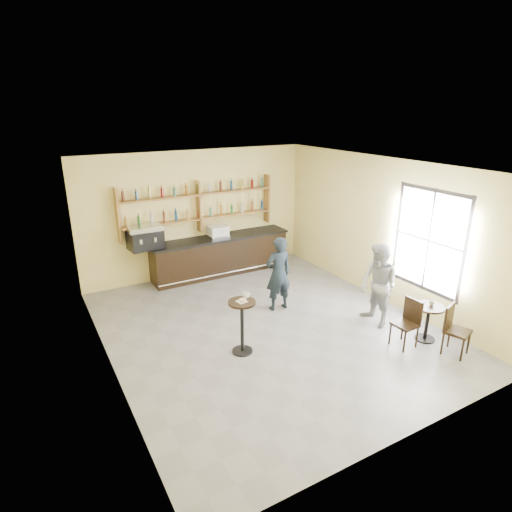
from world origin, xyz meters
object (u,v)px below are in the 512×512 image
chair_south (458,331)px  bar_counter (221,255)px  patron_second (378,286)px  chair_west (405,324)px  cafe_table (427,323)px  espresso_machine (145,237)px  pedestal_table (242,327)px  man_main (278,274)px  pastry_case (218,232)px

chair_south → bar_counter: bearing=91.0°
chair_south → patron_second: patron_second is taller
chair_west → cafe_table: bearing=83.1°
cafe_table → patron_second: bearing=113.0°
espresso_machine → chair_west: bearing=-62.4°
pedestal_table → chair_south: bearing=-30.5°
bar_counter → pedestal_table: size_ratio=3.71×
pedestal_table → chair_south: 3.82m
espresso_machine → bar_counter: bearing=-6.1°
bar_counter → cafe_table: (1.94, -5.02, -0.15)m
man_main → pastry_case: bearing=-81.4°
espresso_machine → chair_west: (3.32, -4.97, -0.83)m
espresso_machine → pedestal_table: espresso_machine is taller
pedestal_table → patron_second: 2.89m
cafe_table → pastry_case: bearing=111.6°
pastry_case → chair_west: 5.23m
espresso_machine → pastry_case: (1.88, 0.00, -0.13)m
bar_counter → man_main: (0.19, -2.53, 0.32)m
pastry_case → pedestal_table: pastry_case is taller
chair_south → cafe_table: bearing=76.3°
espresso_machine → pedestal_table: 3.82m
pastry_case → pedestal_table: size_ratio=0.49×
man_main → espresso_machine: bearing=-46.9°
pedestal_table → patron_second: (2.84, -0.41, 0.35)m
man_main → patron_second: (1.35, -1.56, 0.02)m
pastry_case → chair_south: size_ratio=0.54×
bar_counter → cafe_table: bearing=-68.9°
chair_west → patron_second: size_ratio=0.54×
bar_counter → patron_second: size_ratio=2.20×
bar_counter → espresso_machine: (-1.94, 0.00, 0.78)m
pedestal_table → patron_second: bearing=-8.2°
bar_counter → man_main: 2.56m
bar_counter → chair_west: 5.16m
pedestal_table → chair_west: 2.98m
cafe_table → man_main: bearing=125.0°
pedestal_table → patron_second: size_ratio=0.59×
cafe_table → patron_second: size_ratio=0.42×
pastry_case → chair_south: pastry_case is taller
pastry_case → cafe_table: (1.99, -5.02, -0.80)m
chair_west → chair_south: size_ratio=0.99×
cafe_table → chair_west: (-0.55, 0.05, 0.10)m
man_main → chair_west: man_main is taller
bar_counter → espresso_machine: size_ratio=4.79×
man_main → chair_south: size_ratio=1.79×
pedestal_table → espresso_machine: bearing=99.8°
bar_counter → patron_second: 4.39m
pastry_case → man_main: bearing=-85.8°
pedestal_table → man_main: size_ratio=0.61×
pastry_case → chair_west: size_ratio=0.54×
chair_west → patron_second: bearing=168.3°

